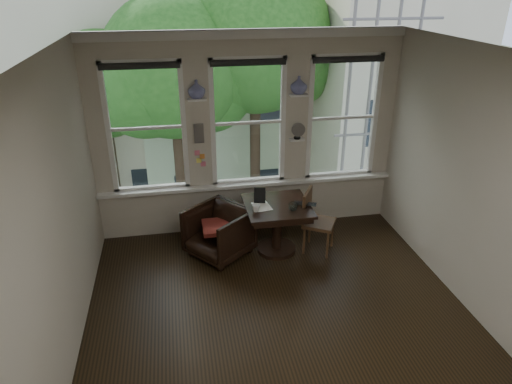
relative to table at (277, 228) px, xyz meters
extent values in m
plane|color=black|center=(-0.27, -1.39, -0.38)|extent=(4.50, 4.50, 0.00)
plane|color=silver|center=(-0.27, -1.39, 2.62)|extent=(4.50, 4.50, 0.00)
plane|color=beige|center=(-0.27, 0.86, 1.12)|extent=(4.50, 0.00, 4.50)
plane|color=beige|center=(-0.27, -3.64, 1.12)|extent=(4.50, 0.00, 4.50)
plane|color=beige|center=(-2.52, -1.39, 1.12)|extent=(0.00, 4.50, 4.50)
plane|color=beige|center=(1.98, -1.39, 1.12)|extent=(0.00, 4.50, 4.50)
cube|color=white|center=(-0.99, 0.76, 1.73)|extent=(0.26, 0.16, 0.03)
cube|color=white|center=(0.46, 0.76, 1.73)|extent=(0.26, 0.16, 0.03)
cube|color=#59544F|center=(-0.99, 0.79, 1.23)|extent=(0.14, 0.06, 0.28)
imported|color=silver|center=(-0.99, 0.76, 1.86)|extent=(0.24, 0.24, 0.25)
imported|color=silver|center=(0.46, 0.76, 1.86)|extent=(0.24, 0.24, 0.25)
imported|color=black|center=(-0.83, 0.05, -0.01)|extent=(1.10, 1.10, 0.72)
cube|color=maroon|center=(-0.83, 0.05, 0.08)|extent=(0.45, 0.45, 0.06)
imported|color=black|center=(0.36, -0.12, 0.39)|extent=(0.37, 0.31, 0.02)
imported|color=white|center=(-0.33, -0.15, 0.42)|extent=(0.12, 0.12, 0.10)
imported|color=white|center=(0.17, -0.20, 0.43)|extent=(0.14, 0.14, 0.10)
cube|color=black|center=(-0.23, 0.12, 0.48)|extent=(0.17, 0.11, 0.22)
cube|color=silver|center=(-0.22, -0.01, 0.38)|extent=(0.26, 0.33, 0.00)
camera|label=1|loc=(-1.32, -5.53, 3.25)|focal=32.00mm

